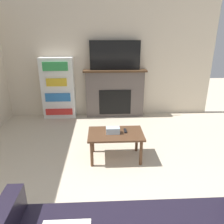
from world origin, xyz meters
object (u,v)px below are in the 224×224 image
(tv, at_px, (115,55))
(bookshelf, at_px, (58,88))
(coffee_table, at_px, (116,137))
(fireplace, at_px, (115,93))

(tv, bearing_deg, bookshelf, -179.86)
(tv, height_order, coffee_table, tv)
(fireplace, distance_m, coffee_table, 1.98)
(tv, height_order, bookshelf, tv)
(fireplace, xyz_separation_m, coffee_table, (-0.11, -1.97, -0.18))
(fireplace, height_order, bookshelf, bookshelf)
(coffee_table, relative_size, bookshelf, 0.62)
(tv, xyz_separation_m, coffee_table, (-0.11, -1.95, -1.09))
(fireplace, xyz_separation_m, tv, (0.00, -0.02, 0.91))
(fireplace, height_order, tv, tv)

